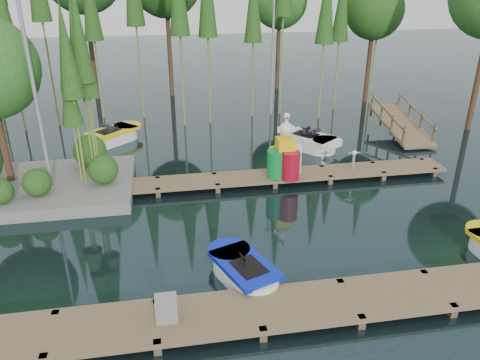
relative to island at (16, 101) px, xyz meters
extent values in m
plane|color=#1B2F34|center=(6.30, -3.29, -3.18)|extent=(90.00, 90.00, 0.00)
cube|color=brown|center=(6.30, -7.79, -2.93)|extent=(18.00, 1.50, 0.10)
cube|color=brown|center=(2.00, -7.16, -3.13)|extent=(0.16, 0.16, 0.50)
cube|color=brown|center=(4.15, -8.42, -3.13)|extent=(0.16, 0.16, 0.50)
cube|color=brown|center=(4.15, -7.16, -3.13)|extent=(0.16, 0.16, 0.50)
cube|color=brown|center=(6.30, -8.42, -3.13)|extent=(0.16, 0.16, 0.50)
cube|color=brown|center=(6.30, -7.16, -3.13)|extent=(0.16, 0.16, 0.50)
cube|color=brown|center=(8.45, -8.42, -3.13)|extent=(0.16, 0.16, 0.50)
cube|color=brown|center=(8.45, -7.16, -3.13)|extent=(0.16, 0.16, 0.50)
cube|color=brown|center=(10.60, -8.42, -3.13)|extent=(0.16, 0.16, 0.50)
cube|color=brown|center=(10.60, -7.16, -3.13)|extent=(0.16, 0.16, 0.50)
cube|color=brown|center=(7.30, -0.79, -2.93)|extent=(15.00, 1.20, 0.10)
cube|color=brown|center=(0.20, -1.27, -3.13)|extent=(0.16, 0.16, 0.50)
cube|color=brown|center=(0.20, -0.31, -3.13)|extent=(0.16, 0.16, 0.50)
cube|color=brown|center=(2.23, -1.27, -3.13)|extent=(0.16, 0.16, 0.50)
cube|color=brown|center=(2.23, -0.31, -3.13)|extent=(0.16, 0.16, 0.50)
cube|color=brown|center=(4.26, -1.27, -3.13)|extent=(0.16, 0.16, 0.50)
cube|color=brown|center=(4.26, -0.31, -3.13)|extent=(0.16, 0.16, 0.50)
cube|color=brown|center=(6.28, -1.27, -3.13)|extent=(0.16, 0.16, 0.50)
cube|color=brown|center=(6.28, -0.31, -3.13)|extent=(0.16, 0.16, 0.50)
cube|color=brown|center=(8.31, -1.27, -3.13)|extent=(0.16, 0.16, 0.50)
cube|color=brown|center=(8.31, -0.31, -3.13)|extent=(0.16, 0.16, 0.50)
cube|color=brown|center=(10.34, -1.27, -3.13)|extent=(0.16, 0.16, 0.50)
cube|color=brown|center=(10.34, -0.31, -3.13)|extent=(0.16, 0.16, 0.50)
cube|color=brown|center=(12.37, -1.27, -3.13)|extent=(0.16, 0.16, 0.50)
cube|color=brown|center=(12.37, -0.31, -3.13)|extent=(0.16, 0.16, 0.50)
cube|color=brown|center=(14.40, -1.27, -3.13)|extent=(0.16, 0.16, 0.50)
cube|color=brown|center=(14.40, -0.31, -3.13)|extent=(0.16, 0.16, 0.50)
cube|color=slate|center=(0.30, -0.29, -3.00)|extent=(6.20, 4.20, 0.42)
sphere|color=#27551A|center=(0.50, -1.29, -2.34)|extent=(0.90, 0.90, 0.90)
sphere|color=#27551A|center=(1.90, 0.91, -2.19)|extent=(1.20, 1.20, 1.20)
sphere|color=#27551A|center=(-0.50, -1.69, -2.39)|extent=(0.80, 0.80, 0.80)
sphere|color=#27551A|center=(2.50, -0.69, -2.29)|extent=(1.00, 1.00, 1.00)
cylinder|color=#412C1B|center=(-0.70, 0.11, -1.18)|extent=(0.24, 0.24, 3.60)
cylinder|color=olive|center=(2.04, 0.27, -0.22)|extent=(0.07, 0.07, 5.93)
cone|color=#27551A|center=(2.04, 0.27, 1.86)|extent=(0.70, 0.70, 2.97)
cylinder|color=olive|center=(1.73, 0.11, -0.35)|extent=(0.07, 0.07, 5.66)
cone|color=#27551A|center=(1.73, 0.11, 1.63)|extent=(0.70, 0.70, 2.83)
cylinder|color=olive|center=(2.23, 0.30, -0.57)|extent=(0.07, 0.07, 5.22)
cone|color=#27551A|center=(2.23, 0.30, 1.26)|extent=(0.70, 0.70, 2.61)
cylinder|color=olive|center=(1.85, -0.51, -0.42)|extent=(0.07, 0.07, 5.53)
cone|color=#27551A|center=(1.85, -0.51, 1.52)|extent=(0.70, 0.70, 2.76)
cylinder|color=olive|center=(1.71, -0.39, -1.18)|extent=(0.07, 0.07, 4.01)
cone|color=#27551A|center=(1.71, -0.39, 0.23)|extent=(0.70, 0.70, 2.01)
cylinder|color=olive|center=(2.17, 0.16, -0.13)|extent=(0.07, 0.07, 6.11)
cone|color=#27551A|center=(2.17, 0.16, 2.01)|extent=(0.70, 0.70, 3.05)
cylinder|color=#412C1B|center=(16.28, 9.35, -0.67)|extent=(0.26, 0.26, 5.02)
sphere|color=#27551A|center=(16.28, 9.35, 1.84)|extent=(3.16, 3.16, 3.16)
cylinder|color=#412C1B|center=(12.04, 13.41, -0.53)|extent=(0.26, 0.26, 5.31)
sphere|color=#2E6A25|center=(12.04, 13.41, 2.12)|extent=(3.34, 3.34, 3.34)
cylinder|color=#412C1B|center=(5.30, 12.74, 0.05)|extent=(0.26, 0.26, 6.46)
cylinder|color=#412C1B|center=(0.88, 12.71, 0.24)|extent=(0.26, 0.26, 6.85)
cylinder|color=olive|center=(-1.86, 6.94, 0.55)|extent=(0.09, 0.09, 7.48)
cone|color=#27551A|center=(-1.86, 6.94, 2.65)|extent=(0.90, 0.90, 4.11)
cylinder|color=olive|center=(-0.41, 7.53, 1.65)|extent=(0.09, 0.09, 9.66)
cylinder|color=olive|center=(1.62, 8.54, 0.66)|extent=(0.09, 0.09, 7.69)
cylinder|color=olive|center=(3.67, 8.19, 1.31)|extent=(0.09, 0.09, 8.99)
cylinder|color=olive|center=(5.66, 6.58, 1.03)|extent=(0.09, 0.09, 8.44)
cylinder|color=olive|center=(6.95, 6.71, 0.93)|extent=(0.09, 0.09, 8.22)
cylinder|color=olive|center=(9.25, 7.58, 0.52)|extent=(0.09, 0.09, 7.41)
cylinder|color=olive|center=(10.79, 7.80, 1.70)|extent=(0.09, 0.09, 9.77)
cylinder|color=olive|center=(12.54, 6.54, 0.52)|extent=(0.09, 0.09, 7.40)
cylinder|color=olive|center=(13.93, 8.13, 0.39)|extent=(0.09, 0.09, 7.14)
cone|color=#27551A|center=(13.93, 8.13, 2.39)|extent=(0.90, 0.90, 3.93)
cylinder|color=olive|center=(16.47, 9.13, 1.12)|extent=(0.09, 0.09, 8.61)
cylinder|color=gray|center=(0.80, -0.79, 0.32)|extent=(0.12, 0.12, 7.00)
cylinder|color=gray|center=(10.30, 7.71, 0.32)|extent=(0.12, 0.12, 7.00)
cube|color=brown|center=(15.30, 3.21, -2.63)|extent=(1.50, 3.94, 0.95)
cube|color=brown|center=(14.60, 1.61, -2.59)|extent=(0.08, 0.08, 0.90)
cube|color=brown|center=(14.60, 2.71, -2.48)|extent=(0.08, 0.08, 0.90)
cube|color=brown|center=(14.60, 3.81, -2.37)|extent=(0.08, 0.08, 0.90)
cube|color=brown|center=(14.60, 4.91, -2.26)|extent=(0.08, 0.08, 0.90)
cube|color=brown|center=(14.60, 3.21, -2.03)|extent=(0.06, 3.54, 0.83)
cube|color=brown|center=(16.00, 1.61, -2.59)|extent=(0.08, 0.08, 0.90)
cube|color=brown|center=(16.00, 2.71, -2.48)|extent=(0.08, 0.08, 0.90)
cube|color=brown|center=(16.00, 3.81, -2.37)|extent=(0.08, 0.08, 0.90)
cube|color=brown|center=(16.00, 4.91, -2.26)|extent=(0.08, 0.08, 0.90)
cube|color=brown|center=(16.00, 3.21, -2.03)|extent=(0.06, 3.54, 0.83)
cube|color=white|center=(6.30, -6.36, -3.01)|extent=(1.38, 1.39, 0.49)
cylinder|color=white|center=(6.11, -5.85, -3.01)|extent=(1.38, 1.38, 0.49)
cylinder|color=white|center=(6.49, -6.86, -3.01)|extent=(1.38, 1.38, 0.49)
cube|color=#071BB6|center=(6.30, -6.36, -2.74)|extent=(1.68, 2.13, 0.12)
cylinder|color=#071BB6|center=(6.02, -5.62, -2.74)|extent=(1.41, 1.41, 0.12)
cube|color=black|center=(6.36, -6.52, -2.70)|extent=(0.93, 1.06, 0.05)
torus|color=black|center=(6.25, -6.23, -2.56)|extent=(0.21, 0.28, 0.24)
cube|color=white|center=(2.35, 4.63, -2.98)|extent=(1.73, 1.73, 0.56)
cylinder|color=white|center=(2.79, 5.06, -2.98)|extent=(1.72, 1.72, 0.56)
cylinder|color=white|center=(1.91, 4.21, -2.98)|extent=(1.72, 1.72, 0.56)
cube|color=yellow|center=(2.35, 4.63, -2.68)|extent=(2.39, 2.36, 0.14)
cylinder|color=yellow|center=(2.99, 5.25, -2.68)|extent=(1.75, 1.75, 0.14)
cube|color=black|center=(2.21, 4.49, -2.63)|extent=(1.25, 1.24, 0.06)
torus|color=black|center=(2.46, 4.74, -2.47)|extent=(0.31, 0.30, 0.27)
imported|color=#1E1E2D|center=(2.17, 4.46, -2.38)|extent=(0.55, 0.54, 0.99)
cube|color=white|center=(10.70, 2.40, -2.98)|extent=(1.73, 1.73, 0.56)
cylinder|color=white|center=(11.08, 1.91, -2.98)|extent=(1.72, 1.72, 0.56)
cylinder|color=white|center=(10.33, 2.89, -2.98)|extent=(1.72, 1.72, 0.56)
cube|color=white|center=(10.70, 2.40, -2.67)|extent=(2.30, 2.45, 0.14)
cylinder|color=white|center=(11.26, 1.69, -2.67)|extent=(1.75, 1.75, 0.14)
cube|color=black|center=(10.58, 2.56, -2.63)|extent=(1.22, 1.26, 0.06)
torus|color=black|center=(10.80, 2.28, -2.47)|extent=(0.29, 0.32, 0.27)
imported|color=#1E1E2D|center=(10.55, 2.60, -2.42)|extent=(0.49, 0.51, 0.92)
imported|color=#1E1E2D|center=(11.05, 2.54, -2.48)|extent=(0.38, 0.40, 0.69)
cube|color=gray|center=(4.37, -7.79, -2.61)|extent=(0.45, 0.38, 0.55)
cylinder|color=yellow|center=(8.51, -0.79, -2.39)|extent=(0.66, 0.66, 0.99)
cylinder|color=#0E7F33|center=(8.41, -1.00, -2.38)|extent=(0.66, 0.66, 1.00)
cylinder|color=white|center=(9.07, -0.67, -2.38)|extent=(0.66, 0.66, 1.00)
cylinder|color=#A20B21|center=(8.85, -1.22, -2.38)|extent=(0.66, 0.66, 1.00)
cube|color=yellow|center=(8.74, -0.89, -1.69)|extent=(0.61, 0.61, 0.39)
sphere|color=white|center=(8.74, -0.89, -1.17)|extent=(0.49, 0.49, 0.49)
cylinder|color=white|center=(8.74, -0.89, -0.89)|extent=(0.11, 0.11, 0.33)
sphere|color=white|center=(8.74, -0.89, -0.70)|extent=(0.22, 0.22, 0.22)
cone|color=#DB550B|center=(8.74, -1.11, -0.72)|extent=(0.11, 0.33, 0.11)
cube|color=white|center=(8.74, -0.89, -1.17)|extent=(0.61, 0.07, 0.20)
cylinder|color=gray|center=(11.37, -0.79, -2.61)|extent=(0.09, 0.09, 0.55)
sphere|color=white|center=(11.37, -0.79, -2.24)|extent=(0.18, 0.18, 0.18)
cube|color=gray|center=(11.37, -0.79, -2.24)|extent=(0.46, 0.04, 0.04)
cone|color=#DB550B|center=(11.37, -0.90, -2.24)|extent=(0.04, 0.09, 0.04)
camera|label=1|loc=(4.55, -15.71, 3.84)|focal=35.00mm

